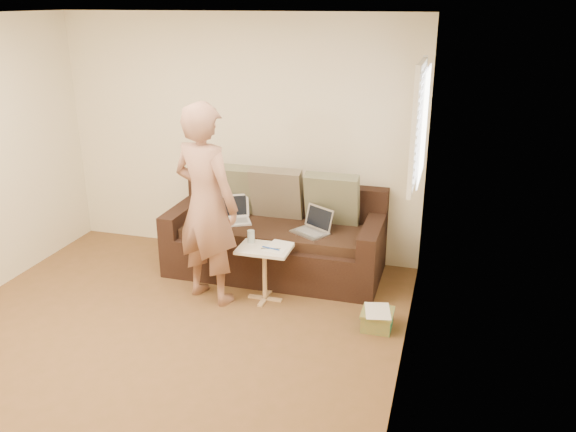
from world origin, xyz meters
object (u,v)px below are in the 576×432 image
object	(u,v)px
sofa	(275,234)
striped_box	(377,319)
laptop_silver	(310,233)
drinking_glass	(251,236)
person	(206,204)
side_table	(265,274)
laptop_white	(233,222)

from	to	relation	value
sofa	striped_box	size ratio (longest dim) A/B	8.04
sofa	laptop_silver	distance (m)	0.43
sofa	drinking_glass	bearing A→B (deg)	-97.60
person	striped_box	xyz separation A→B (m)	(1.63, -0.14, -0.86)
side_table	striped_box	size ratio (longest dim) A/B	1.97
drinking_glass	person	bearing A→B (deg)	-152.57
laptop_white	striped_box	world-z (taller)	laptop_white
side_table	striped_box	bearing A→B (deg)	-12.02
person	drinking_glass	xyz separation A→B (m)	(0.36, 0.19, -0.35)
laptop_silver	person	world-z (taller)	person
laptop_white	drinking_glass	bearing A→B (deg)	-80.12
sofa	drinking_glass	xyz separation A→B (m)	(-0.07, -0.54, 0.17)
sofa	side_table	distance (m)	0.65
sofa	side_table	world-z (taller)	sofa
laptop_white	drinking_glass	world-z (taller)	drinking_glass
drinking_glass	striped_box	bearing A→B (deg)	-14.26
laptop_silver	drinking_glass	size ratio (longest dim) A/B	2.90
striped_box	laptop_silver	bearing A→B (deg)	137.11
person	drinking_glass	bearing A→B (deg)	-134.44
side_table	drinking_glass	bearing A→B (deg)	151.72
laptop_silver	side_table	bearing A→B (deg)	-90.13
laptop_white	side_table	world-z (taller)	laptop_white
sofa	person	size ratio (longest dim) A/B	1.16
laptop_white	side_table	size ratio (longest dim) A/B	0.68
drinking_glass	laptop_white	bearing A→B (deg)	127.53
laptop_silver	laptop_white	distance (m)	0.85
sofa	person	bearing A→B (deg)	-120.73
laptop_white	striped_box	distance (m)	1.89
drinking_glass	side_table	bearing A→B (deg)	-28.28
side_table	sofa	bearing A→B (deg)	98.09
person	striped_box	world-z (taller)	person
laptop_white	drinking_glass	size ratio (longest dim) A/B	3.05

